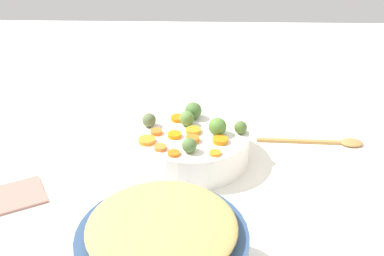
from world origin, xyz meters
The scene contains 21 objects.
tabletop centered at (0.00, 0.00, 0.01)m, with size 2.40×2.40×0.02m, color white.
serving_bowl_carrots centered at (-0.03, -0.01, 0.06)m, with size 0.28×0.28×0.08m, color white.
stuffing_mound centered at (0.01, 0.40, 0.16)m, with size 0.24×0.24×0.03m, color tan.
carrot_slice_0 centered at (-0.03, -0.01, 0.10)m, with size 0.04×0.04×0.01m, color orange.
carrot_slice_1 centered at (-0.08, 0.09, 0.10)m, with size 0.03×0.03×0.01m, color orange.
carrot_slice_2 centered at (-0.10, 0.04, 0.10)m, with size 0.04×0.04×0.01m, color orange.
carrot_slice_3 centered at (0.01, -0.07, 0.10)m, with size 0.04×0.04×0.01m, color orange.
carrot_slice_4 centered at (0.01, 0.01, 0.10)m, with size 0.03×0.03×0.01m, color orange.
carrot_slice_5 centered at (0.01, 0.09, 0.10)m, with size 0.03×0.03×0.01m, color orange.
carrot_slice_6 centered at (0.07, 0.04, 0.10)m, with size 0.04×0.04×0.01m, color orange.
carrot_slice_7 centered at (-0.03, 0.03, 0.10)m, with size 0.03×0.03×0.01m, color orange.
carrot_slice_8 centered at (0.06, 0.00, 0.10)m, with size 0.03×0.03×0.01m, color orange.
carrot_slice_9 centered at (0.04, 0.07, 0.10)m, with size 0.03×0.03×0.01m, color orange.
brussels_sprout_0 centered at (-0.03, -0.08, 0.12)m, with size 0.04×0.04×0.04m, color #4C7536.
brussels_sprout_1 centered at (-0.03, 0.08, 0.11)m, with size 0.03×0.03×0.03m, color #547739.
brussels_sprout_2 centered at (-0.02, -0.05, 0.12)m, with size 0.04×0.04×0.04m, color #5C843C.
brussels_sprout_3 centered at (0.08, -0.04, 0.11)m, with size 0.03×0.03×0.03m, color #596B41.
brussels_sprout_4 centered at (-0.15, -0.01, 0.11)m, with size 0.03×0.03×0.03m, color #4F6B2E.
brussels_sprout_5 centered at (-0.09, 0.00, 0.12)m, with size 0.04×0.04×0.04m, color #568635.
wooden_spoon centered at (-0.39, -0.09, 0.03)m, with size 0.28×0.04×0.01m.
dish_towel centered at (0.38, 0.17, 0.02)m, with size 0.17×0.11×0.01m, color #AA796C.
Camera 1 is at (-0.06, 0.97, 0.65)m, focal length 43.73 mm.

